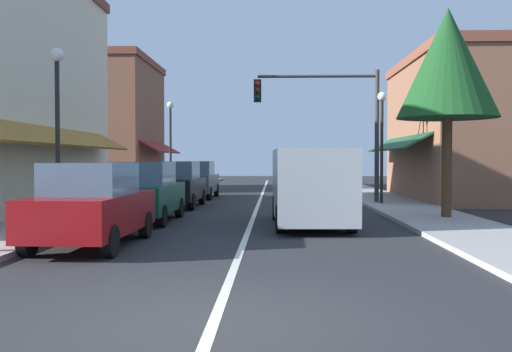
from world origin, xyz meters
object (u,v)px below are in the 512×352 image
parked_car_far_left (196,180)px  van_in_lane (310,185)px  street_lamp_left_far (170,132)px  parked_car_second_left (144,192)px  tree_right_near (448,64)px  parked_car_third_left (177,185)px  parked_car_nearest_left (92,205)px  street_lamp_left_near (57,107)px  street_lamp_right_mid (382,129)px  traffic_signal_mast_arm (333,113)px

parked_car_far_left → van_in_lane: (4.73, -11.24, 0.27)m
street_lamp_left_far → van_in_lane: bearing=-65.4°
parked_car_second_left → tree_right_near: (9.00, 0.63, 3.81)m
parked_car_second_left → street_lamp_left_far: 13.71m
parked_car_second_left → van_in_lane: bearing=-9.4°
parked_car_third_left → street_lamp_left_far: 8.71m
parked_car_nearest_left → van_in_lane: size_ratio=0.79×
parked_car_nearest_left → parked_car_far_left: bearing=90.6°
parked_car_second_left → van_in_lane: van_in_lane is taller
street_lamp_left_near → street_lamp_left_far: (0.14, 15.31, 0.09)m
van_in_lane → street_lamp_left_far: bearing=112.9°
street_lamp_left_near → parked_car_far_left: bearing=81.1°
street_lamp_left_near → street_lamp_right_mid: size_ratio=1.06×
parked_car_nearest_left → traffic_signal_mast_arm: size_ratio=0.76×
parked_car_far_left → tree_right_near: size_ratio=0.65×
parked_car_third_left → van_in_lane: (4.77, -6.04, 0.27)m
parked_car_nearest_left → parked_car_second_left: 4.79m
street_lamp_left_far → street_lamp_left_near: bearing=-90.5°
parked_car_nearest_left → parked_car_far_left: same height
van_in_lane → traffic_signal_mast_arm: (1.36, 7.31, 2.59)m
parked_car_far_left → tree_right_near: (8.91, -9.78, 3.81)m
traffic_signal_mast_arm → street_lamp_left_near: size_ratio=1.15×
parked_car_second_left → street_lamp_right_mid: (8.06, 5.99, 2.18)m
parked_car_second_left → parked_car_third_left: same height
van_in_lane → parked_car_third_left: bearing=126.6°
van_in_lane → tree_right_near: 5.67m
street_lamp_left_near → van_in_lane: bearing=9.2°
parked_car_nearest_left → traffic_signal_mast_arm: 13.17m
parked_car_third_left → street_lamp_left_near: 7.73m
traffic_signal_mast_arm → tree_right_near: 6.56m
street_lamp_right_mid → van_in_lane: bearing=-115.4°
parked_car_nearest_left → tree_right_near: (9.00, 5.42, 3.81)m
parked_car_far_left → street_lamp_right_mid: street_lamp_right_mid is taller
street_lamp_right_mid → tree_right_near: (0.94, -5.36, 1.63)m
street_lamp_right_mid → parked_car_nearest_left: bearing=-126.8°
van_in_lane → traffic_signal_mast_arm: traffic_signal_mast_arm is taller
parked_car_third_left → traffic_signal_mast_arm: (6.13, 1.27, 2.86)m
parked_car_third_left → parked_car_far_left: same height
parked_car_nearest_left → street_lamp_right_mid: street_lamp_right_mid is taller
parked_car_third_left → parked_car_nearest_left: bearing=-89.5°
street_lamp_left_near → tree_right_near: (10.84, 2.55, 1.49)m
parked_car_far_left → traffic_signal_mast_arm: 7.79m
parked_car_second_left → tree_right_near: size_ratio=0.65×
parked_car_third_left → traffic_signal_mast_arm: size_ratio=0.76×
parked_car_third_left → street_lamp_left_near: bearing=-104.0°
van_in_lane → traffic_signal_mast_arm: 7.88m
parked_car_nearest_left → traffic_signal_mast_arm: traffic_signal_mast_arm is taller
street_lamp_left_far → street_lamp_right_mid: bearing=-37.2°
parked_car_third_left → street_lamp_right_mid: 8.33m
parked_car_nearest_left → tree_right_near: tree_right_near is taller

